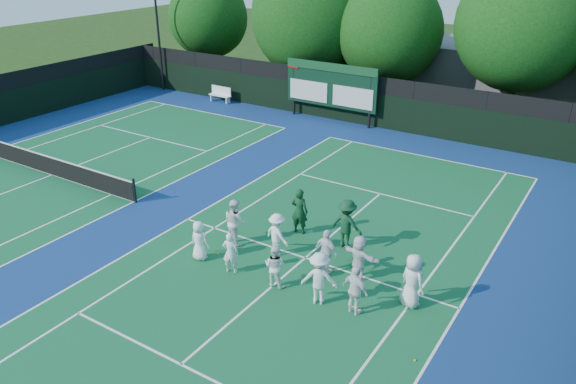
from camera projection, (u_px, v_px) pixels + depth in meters
The scene contains 32 objects.
ground at pixel (290, 271), 18.98m from camera, with size 120.00×120.00×0.00m, color #1C370F.
court_apron at pixel (178, 216), 22.68m from camera, with size 34.00×32.00×0.01m, color navy.
near_court at pixel (305, 258), 19.74m from camera, with size 11.05×23.85×0.01m.
left_court at pixel (52, 175), 26.60m from camera, with size 11.05×23.85×0.01m.
back_fence at pixel (348, 100), 33.61m from camera, with size 34.00×0.08×3.00m.
scoreboard at pixel (331, 86), 33.44m from camera, with size 6.00×0.21×3.55m.
clubhouse at pixel (457, 72), 37.51m from camera, with size 18.00×6.00×4.00m, color #58585D.
light_pole_left at pixel (155, 0), 38.66m from camera, with size 1.20×0.30×10.12m.
tennis_net at pixel (51, 165), 26.40m from camera, with size 11.30×0.10×1.10m.
bench at pixel (221, 94), 38.03m from camera, with size 1.68×0.51×1.05m.
tree_a at pixel (211, 20), 41.54m from camera, with size 5.85×5.85×7.72m.
tree_b at pixel (316, 19), 36.86m from camera, with size 8.18×8.18×9.63m.
tree_c at pixel (392, 34), 34.40m from camera, with size 6.49×6.49×8.27m.
tree_d at pixel (525, 29), 30.28m from camera, with size 7.20×7.20×9.54m.
tennis_ball_0 at pixel (218, 254), 19.96m from camera, with size 0.07×0.07×0.07m, color #D0D919.
tennis_ball_1 at pixel (355, 229), 21.62m from camera, with size 0.07×0.07×0.07m, color #D0D919.
tennis_ball_2 at pixel (415, 360), 14.96m from camera, with size 0.07×0.07×0.07m, color #D0D919.
tennis_ball_3 at pixel (271, 233), 21.33m from camera, with size 0.07×0.07×0.07m, color #D0D919.
tennis_ball_4 at pixel (359, 258), 19.68m from camera, with size 0.07×0.07×0.07m, color #D0D919.
tennis_ball_5 at pixel (333, 286), 18.13m from camera, with size 0.07×0.07×0.07m, color #D0D919.
player_front_0 at pixel (199, 241), 19.42m from camera, with size 0.71×0.46×1.45m, color white.
player_front_1 at pixel (230, 253), 18.64m from camera, with size 0.55×0.36×1.50m, color white.
player_front_2 at pixel (275, 266), 17.91m from camera, with size 0.72×0.56×1.48m, color white.
player_front_3 at pixel (319, 278), 17.03m from camera, with size 1.12×0.65×1.74m, color white.
player_front_4 at pixel (356, 290), 16.55m from camera, with size 0.95×0.39×1.62m, color white.
player_back_0 at pixel (235, 221), 20.43m from camera, with size 0.84×0.66×1.73m, color white.
player_back_1 at pixel (277, 234), 19.68m from camera, with size 1.02×0.59×1.59m, color white.
player_back_2 at pixel (327, 252), 18.61m from camera, with size 0.93×0.39×1.59m, color white.
player_back_3 at pixel (359, 257), 18.29m from camera, with size 1.45×0.46×1.57m, color white.
player_back_4 at pixel (412, 281), 16.90m from camera, with size 0.86×0.56×1.76m, color white.
coach_left at pixel (300, 211), 21.08m from camera, with size 0.66×0.44×1.82m, color #0F371D.
coach_right at pixel (347, 224), 20.08m from camera, with size 1.21×0.69×1.87m, color #103B20.
Camera 1 is at (8.63, -13.63, 10.35)m, focal length 35.00 mm.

